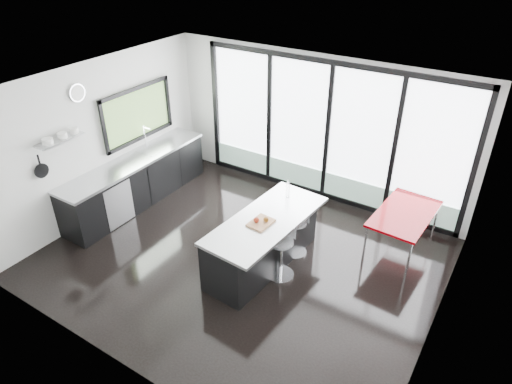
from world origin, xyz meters
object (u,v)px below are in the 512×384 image
Objects in this scene: bar_stool_near at (281,258)px; bar_stool_far at (295,237)px; red_table at (401,232)px; island at (262,240)px.

bar_stool_near is 1.07× the size of bar_stool_far.
bar_stool_near is 2.10m from red_table.
bar_stool_near is (0.39, -0.10, -0.11)m from island.
red_table is (1.36, 1.61, 0.04)m from bar_stool_near.
red_table reaches higher than bar_stool_near.
island is 3.52× the size of bar_stool_far.
bar_stool_far is 1.74m from red_table.
island reaches higher than bar_stool_near.
island is 2.31m from red_table.
red_table is (1.74, 1.51, -0.08)m from island.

